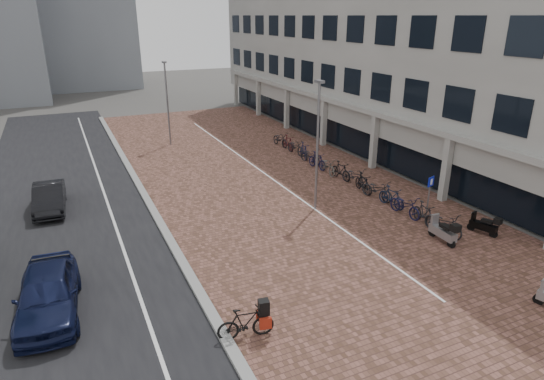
{
  "coord_description": "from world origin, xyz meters",
  "views": [
    {
      "loc": [
        -8.56,
        -12.4,
        9.0
      ],
      "look_at": [
        0.0,
        6.0,
        1.3
      ],
      "focal_mm": 30.47,
      "sensor_mm": 36.0,
      "label": 1
    }
  ],
  "objects_px": {
    "hero_bike": "(246,323)",
    "scooter_mid": "(484,224)",
    "scooter_front": "(443,230)",
    "parking_sign": "(429,192)",
    "car_navy": "(47,293)",
    "car_dark": "(49,198)"
  },
  "relations": [
    {
      "from": "car_navy",
      "to": "parking_sign",
      "type": "relative_size",
      "value": 2.09
    },
    {
      "from": "scooter_mid",
      "to": "parking_sign",
      "type": "height_order",
      "value": "parking_sign"
    },
    {
      "from": "scooter_front",
      "to": "parking_sign",
      "type": "bearing_deg",
      "value": 66.57
    },
    {
      "from": "hero_bike",
      "to": "scooter_mid",
      "type": "xyz_separation_m",
      "value": [
        12.0,
        2.08,
        -0.06
      ]
    },
    {
      "from": "scooter_front",
      "to": "parking_sign",
      "type": "xyz_separation_m",
      "value": [
        0.97,
        2.01,
        0.87
      ]
    },
    {
      "from": "hero_bike",
      "to": "scooter_front",
      "type": "bearing_deg",
      "value": -66.59
    },
    {
      "from": "car_dark",
      "to": "scooter_front",
      "type": "xyz_separation_m",
      "value": [
        14.94,
        -10.77,
        -0.1
      ]
    },
    {
      "from": "car_dark",
      "to": "scooter_front",
      "type": "relative_size",
      "value": 2.46
    },
    {
      "from": "car_dark",
      "to": "parking_sign",
      "type": "relative_size",
      "value": 1.82
    },
    {
      "from": "scooter_front",
      "to": "parking_sign",
      "type": "distance_m",
      "value": 2.39
    },
    {
      "from": "scooter_mid",
      "to": "hero_bike",
      "type": "bearing_deg",
      "value": 172.39
    },
    {
      "from": "car_dark",
      "to": "parking_sign",
      "type": "xyz_separation_m",
      "value": [
        15.92,
        -8.77,
        0.77
      ]
    },
    {
      "from": "parking_sign",
      "to": "scooter_mid",
      "type": "bearing_deg",
      "value": -78.93
    },
    {
      "from": "car_navy",
      "to": "hero_bike",
      "type": "bearing_deg",
      "value": -31.2
    },
    {
      "from": "scooter_front",
      "to": "car_dark",
      "type": "bearing_deg",
      "value": 146.65
    },
    {
      "from": "scooter_mid",
      "to": "car_dark",
      "type": "bearing_deg",
      "value": 129.94
    },
    {
      "from": "car_dark",
      "to": "scooter_front",
      "type": "bearing_deg",
      "value": -32.96
    },
    {
      "from": "parking_sign",
      "to": "hero_bike",
      "type": "bearing_deg",
      "value": -176.24
    },
    {
      "from": "car_dark",
      "to": "scooter_mid",
      "type": "height_order",
      "value": "car_dark"
    },
    {
      "from": "car_dark",
      "to": "car_navy",
      "type": "bearing_deg",
      "value": -87.96
    },
    {
      "from": "hero_bike",
      "to": "parking_sign",
      "type": "distance_m",
      "value": 11.64
    },
    {
      "from": "parking_sign",
      "to": "car_dark",
      "type": "bearing_deg",
      "value": 133.36
    }
  ]
}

